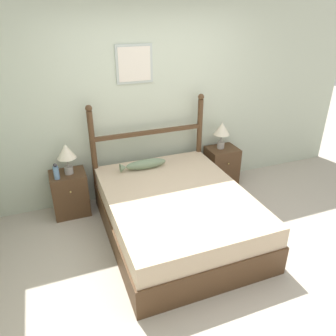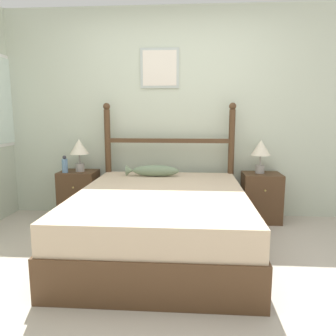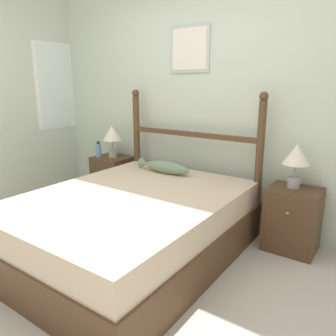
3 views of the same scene
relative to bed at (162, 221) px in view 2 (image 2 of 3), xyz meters
The scene contains 10 objects.
ground_plane 0.64m from the bed, 83.47° to the right, with size 16.00×16.00×0.00m, color #B7AD9E.
wall_back 1.53m from the bed, 86.85° to the left, with size 6.40×0.08×2.55m.
bed is the anchor object (origin of this frame).
headboard 1.09m from the bed, 90.00° to the left, with size 1.59×0.08×1.41m.
nightstand_left 1.44m from the bed, 140.58° to the left, with size 0.44×0.39×0.58m.
nightstand_right 1.44m from the bed, 39.42° to the left, with size 0.44×0.39×0.58m.
table_lamp_left 1.53m from the bed, 140.10° to the left, with size 0.23×0.23×0.40m.
table_lamp_right 1.55m from the bed, 40.73° to the left, with size 0.23×0.23×0.40m.
bottle 1.54m from the bed, 146.66° to the left, with size 0.07×0.07×0.21m.
fish_pillow 0.82m from the bed, 102.81° to the left, with size 0.61×0.14×0.13m.
Camera 2 is at (0.21, -2.40, 1.28)m, focal length 35.00 mm.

